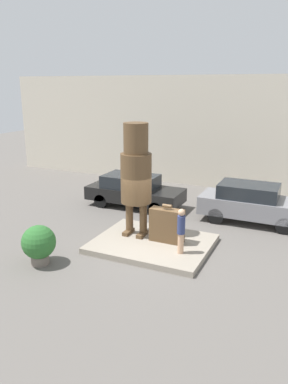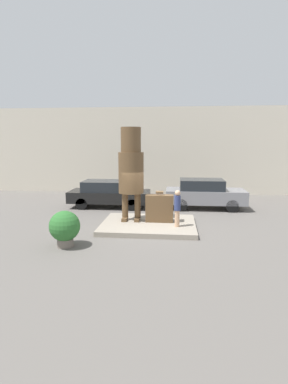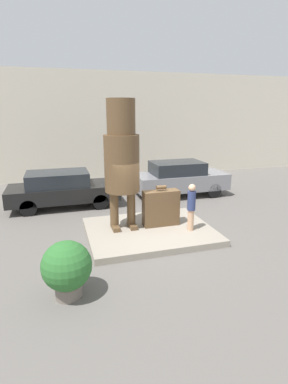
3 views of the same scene
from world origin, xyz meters
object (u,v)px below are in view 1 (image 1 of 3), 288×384
object	(u,v)px
giant_suitcase	(167,225)
planter_pot	(39,243)
tourist	(181,229)
statue_figure	(136,171)
parked_car_grey	(252,203)
parked_car_black	(134,190)

from	to	relation	value
giant_suitcase	planter_pot	world-z (taller)	giant_suitcase
giant_suitcase	tourist	bearing A→B (deg)	-42.57
tourist	planter_pot	xyz separation A→B (m)	(-4.14, -2.35, -0.34)
statue_figure	parked_car_grey	xyz separation A→B (m)	(3.72, 3.76, -1.82)
tourist	planter_pot	world-z (taller)	tourist
statue_figure	giant_suitcase	xyz separation A→B (m)	(1.32, -0.16, -1.87)
parked_car_black	parked_car_grey	world-z (taller)	parked_car_grey
statue_figure	tourist	xyz separation A→B (m)	(2.13, -0.90, -1.63)
statue_figure	tourist	distance (m)	2.83
parked_car_black	giant_suitcase	bearing A→B (deg)	-49.50
statue_figure	tourist	world-z (taller)	statue_figure
tourist	parked_car_grey	bearing A→B (deg)	71.10
giant_suitcase	planter_pot	size ratio (longest dim) A/B	1.06
planter_pot	parked_car_black	bearing A→B (deg)	88.92
statue_figure	parked_car_grey	size ratio (longest dim) A/B	0.95
parked_car_black	parked_car_grey	xyz separation A→B (m)	(5.61, 0.16, 0.07)
parked_car_grey	planter_pot	world-z (taller)	parked_car_grey
planter_pot	statue_figure	bearing A→B (deg)	58.19
giant_suitcase	parked_car_black	bearing A→B (deg)	130.50
giant_suitcase	parked_car_grey	distance (m)	4.60
tourist	parked_car_grey	distance (m)	4.93
parked_car_black	planter_pot	world-z (taller)	parked_car_black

